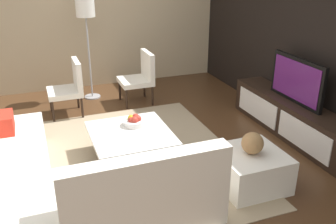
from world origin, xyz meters
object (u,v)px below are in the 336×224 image
(decorative_ball, at_px, (252,143))
(accent_chair_far, at_px, (141,75))
(accent_chair_near, at_px, (70,85))
(floor_lamp, at_px, (86,14))
(fruit_bowl, at_px, (134,121))
(coffee_table, at_px, (131,145))
(ottoman, at_px, (250,169))
(media_console, at_px, (291,118))
(sectional_couch, at_px, (53,181))
(television, at_px, (297,80))

(decorative_ball, bearing_deg, accent_chair_far, -172.53)
(accent_chair_near, height_order, floor_lamp, floor_lamp)
(floor_lamp, bearing_deg, fruit_bowl, 4.40)
(decorative_ball, bearing_deg, fruit_bowl, -140.35)
(coffee_table, height_order, accent_chair_near, accent_chair_near)
(accent_chair_near, xyz_separation_m, accent_chair_far, (-0.13, 1.19, -0.00))
(fruit_bowl, bearing_deg, accent_chair_near, -159.29)
(floor_lamp, height_order, ottoman, floor_lamp)
(fruit_bowl, bearing_deg, media_console, 82.78)
(accent_chair_near, xyz_separation_m, fruit_bowl, (1.57, 0.59, -0.05))
(floor_lamp, bearing_deg, accent_chair_far, 56.26)
(accent_chair_far, bearing_deg, coffee_table, -19.47)
(accent_chair_near, height_order, accent_chair_far, same)
(sectional_couch, bearing_deg, accent_chair_near, 168.43)
(television, bearing_deg, media_console, -90.00)
(sectional_couch, bearing_deg, fruit_bowl, 126.33)
(accent_chair_near, height_order, fruit_bowl, accent_chair_near)
(television, height_order, coffee_table, television)
(media_console, height_order, sectional_couch, sectional_couch)
(television, relative_size, coffee_table, 1.00)
(accent_chair_near, height_order, ottoman, accent_chair_near)
(coffee_table, xyz_separation_m, ottoman, (0.99, 1.07, -0.00))
(coffee_table, bearing_deg, floor_lamp, -178.37)
(sectional_couch, distance_m, accent_chair_near, 2.41)
(ottoman, bearing_deg, fruit_bowl, -140.35)
(coffee_table, bearing_deg, fruit_bowl, 150.23)
(sectional_couch, xyz_separation_m, accent_chair_near, (-2.36, 0.48, 0.20))
(television, relative_size, fruit_bowl, 3.63)
(sectional_couch, relative_size, accent_chair_far, 2.74)
(television, height_order, floor_lamp, floor_lamp)
(ottoman, height_order, accent_chair_far, accent_chair_far)
(fruit_bowl, bearing_deg, coffee_table, -29.77)
(television, relative_size, sectional_couch, 0.43)
(coffee_table, bearing_deg, sectional_couch, -57.82)
(media_console, relative_size, sectional_couch, 0.95)
(accent_chair_near, xyz_separation_m, ottoman, (2.74, 1.56, -0.29))
(coffee_table, height_order, decorative_ball, decorative_ball)
(media_console, xyz_separation_m, floor_lamp, (-2.48, -2.36, 1.21))
(ottoman, bearing_deg, coffee_table, -132.78)
(coffee_table, relative_size, decorative_ball, 4.29)
(media_console, relative_size, accent_chair_far, 2.61)
(sectional_couch, relative_size, ottoman, 3.41)
(decorative_ball, bearing_deg, floor_lamp, -161.35)
(sectional_couch, xyz_separation_m, floor_lamp, (-2.99, 0.90, 1.17))
(media_console, bearing_deg, decorative_ball, -53.98)
(decorative_ball, bearing_deg, ottoman, 0.00)
(sectional_couch, height_order, coffee_table, sectional_couch)
(media_console, bearing_deg, accent_chair_far, -140.94)
(coffee_table, distance_m, decorative_ball, 1.49)
(sectional_couch, distance_m, floor_lamp, 3.34)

